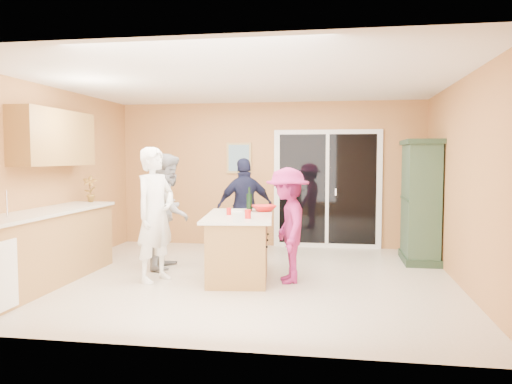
# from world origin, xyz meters

# --- Properties ---
(floor) EXTENTS (5.50, 5.50, 0.00)m
(floor) POSITION_xyz_m (0.00, 0.00, 0.00)
(floor) COLOR beige
(floor) RESTS_ON ground
(ceiling) EXTENTS (5.50, 5.00, 0.10)m
(ceiling) POSITION_xyz_m (0.00, 0.00, 2.60)
(ceiling) COLOR white
(ceiling) RESTS_ON wall_back
(wall_back) EXTENTS (5.50, 0.10, 2.60)m
(wall_back) POSITION_xyz_m (0.00, 2.50, 1.30)
(wall_back) COLOR #E5995E
(wall_back) RESTS_ON ground
(wall_front) EXTENTS (5.50, 0.10, 2.60)m
(wall_front) POSITION_xyz_m (0.00, -2.50, 1.30)
(wall_front) COLOR #E5995E
(wall_front) RESTS_ON ground
(wall_left) EXTENTS (0.10, 5.00, 2.60)m
(wall_left) POSITION_xyz_m (-2.75, 0.00, 1.30)
(wall_left) COLOR #E5995E
(wall_left) RESTS_ON ground
(wall_right) EXTENTS (0.10, 5.00, 2.60)m
(wall_right) POSITION_xyz_m (2.75, 0.00, 1.30)
(wall_right) COLOR #E5995E
(wall_right) RESTS_ON ground
(left_cabinet_run) EXTENTS (0.65, 3.05, 1.24)m
(left_cabinet_run) POSITION_xyz_m (-2.45, -1.05, 0.46)
(left_cabinet_run) COLOR #A47640
(left_cabinet_run) RESTS_ON floor
(upper_cabinets) EXTENTS (0.35, 1.60, 0.75)m
(upper_cabinets) POSITION_xyz_m (-2.58, -0.20, 1.88)
(upper_cabinets) COLOR #A47640
(upper_cabinets) RESTS_ON wall_left
(sliding_door) EXTENTS (1.90, 0.07, 2.10)m
(sliding_door) POSITION_xyz_m (1.05, 2.46, 1.05)
(sliding_door) COLOR white
(sliding_door) RESTS_ON floor
(framed_picture) EXTENTS (0.46, 0.04, 0.56)m
(framed_picture) POSITION_xyz_m (-0.55, 2.48, 1.60)
(framed_picture) COLOR tan
(framed_picture) RESTS_ON wall_back
(kitchen_island) EXTENTS (1.06, 1.71, 0.85)m
(kitchen_island) POSITION_xyz_m (-0.07, 0.04, 0.40)
(kitchen_island) COLOR #A47640
(kitchen_island) RESTS_ON floor
(green_hutch) EXTENTS (0.54, 1.02, 1.88)m
(green_hutch) POSITION_xyz_m (2.49, 1.48, 0.92)
(green_hutch) COLOR #213524
(green_hutch) RESTS_ON floor
(woman_white) EXTENTS (0.63, 0.75, 1.75)m
(woman_white) POSITION_xyz_m (-1.10, -0.33, 0.87)
(woman_white) COLOR white
(woman_white) RESTS_ON floor
(woman_grey) EXTENTS (0.68, 0.85, 1.66)m
(woman_grey) POSITION_xyz_m (-1.20, 0.46, 0.83)
(woman_grey) COLOR gray
(woman_grey) RESTS_ON floor
(woman_navy) EXTENTS (1.01, 0.77, 1.60)m
(woman_navy) POSITION_xyz_m (-0.25, 1.47, 0.80)
(woman_navy) COLOR #1A1D39
(woman_navy) RESTS_ON floor
(woman_magenta) EXTENTS (0.75, 1.06, 1.48)m
(woman_magenta) POSITION_xyz_m (0.60, -0.11, 0.74)
(woman_magenta) COLOR #99216E
(woman_magenta) RESTS_ON floor
(serving_bowl) EXTENTS (0.46, 0.46, 0.09)m
(serving_bowl) POSITION_xyz_m (0.20, 0.52, 0.89)
(serving_bowl) COLOR red
(serving_bowl) RESTS_ON kitchen_island
(tulip_vase) EXTENTS (0.24, 0.20, 0.40)m
(tulip_vase) POSITION_xyz_m (-2.45, 0.52, 1.14)
(tulip_vase) COLOR red
(tulip_vase) RESTS_ON left_cabinet_run
(tumbler_near) EXTENTS (0.08, 0.08, 0.11)m
(tumbler_near) POSITION_xyz_m (0.12, -0.35, 0.90)
(tumbler_near) COLOR red
(tumbler_near) RESTS_ON kitchen_island
(tumbler_far) EXTENTS (0.07, 0.07, 0.09)m
(tumbler_far) POSITION_xyz_m (-0.20, -0.00, 0.89)
(tumbler_far) COLOR red
(tumbler_far) RESTS_ON kitchen_island
(wine_bottle) EXTENTS (0.08, 0.08, 0.34)m
(wine_bottle) POSITION_xyz_m (-0.01, 0.49, 0.98)
(wine_bottle) COLOR black
(wine_bottle) RESTS_ON kitchen_island
(white_plate) EXTENTS (0.27, 0.27, 0.01)m
(white_plate) POSITION_xyz_m (-0.20, 0.49, 0.85)
(white_plate) COLOR white
(white_plate) RESTS_ON kitchen_island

